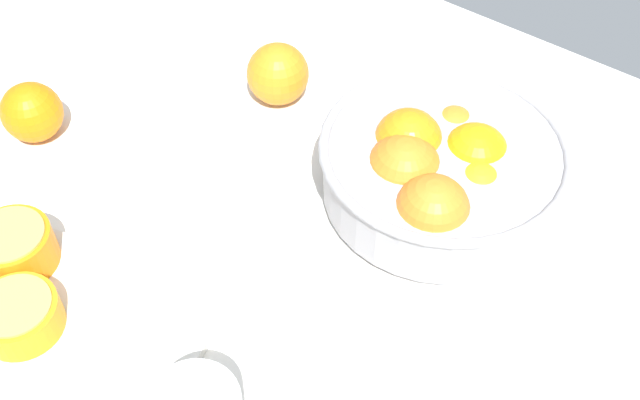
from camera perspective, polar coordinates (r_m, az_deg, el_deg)
name	(u,v)px	position (r cm, az deg, el deg)	size (l,w,h in cm)	color
ground_plane	(316,213)	(92.25, -0.27, -0.97)	(138.16, 90.54, 3.00)	silver
fruit_bowl	(440,169)	(88.87, 8.89, 2.30)	(28.42, 28.42, 11.25)	#99999E
cutting_board	(30,326)	(85.79, -20.72, -8.76)	(35.99, 22.82, 1.27)	beige
orange_half_1	(19,316)	(83.69, -21.45, -7.99)	(8.48, 8.48, 3.95)	orange
orange_half_2	(14,248)	(88.71, -21.76, -3.31)	(8.68, 8.68, 4.84)	orange
loose_orange_1	(32,112)	(103.35, -20.61, 6.13)	(7.68, 7.68, 7.68)	orange
loose_orange_2	(278,74)	(102.18, -3.15, 9.33)	(8.25, 8.25, 8.25)	orange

